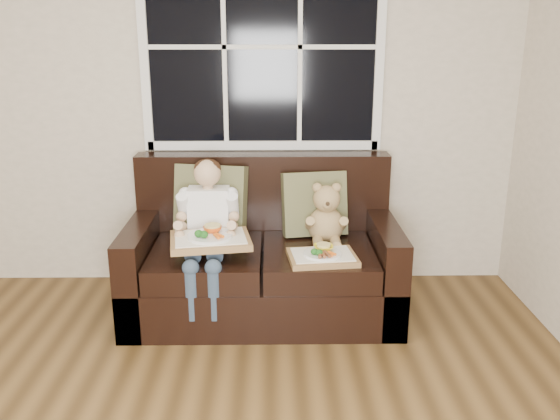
{
  "coord_description": "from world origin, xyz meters",
  "views": [
    {
      "loc": [
        0.56,
        -1.57,
        1.76
      ],
      "look_at": [
        0.61,
        1.85,
        0.72
      ],
      "focal_mm": 38.0,
      "sensor_mm": 36.0,
      "label": 1
    }
  ],
  "objects_px": {
    "loveseat": "(263,262)",
    "tray_left": "(210,239)",
    "child": "(207,220)",
    "teddy_bear": "(326,218)",
    "tray_right": "(322,256)"
  },
  "relations": [
    {
      "from": "tray_right",
      "to": "loveseat",
      "type": "bearing_deg",
      "value": 131.79
    },
    {
      "from": "teddy_bear",
      "to": "tray_right",
      "type": "xyz_separation_m",
      "value": [
        -0.05,
        -0.33,
        -0.13
      ]
    },
    {
      "from": "child",
      "to": "tray_left",
      "type": "xyz_separation_m",
      "value": [
        0.03,
        -0.17,
        -0.06
      ]
    },
    {
      "from": "loveseat",
      "to": "tray_left",
      "type": "height_order",
      "value": "loveseat"
    },
    {
      "from": "loveseat",
      "to": "child",
      "type": "bearing_deg",
      "value": -160.69
    },
    {
      "from": "loveseat",
      "to": "tray_left",
      "type": "xyz_separation_m",
      "value": [
        -0.3,
        -0.29,
        0.27
      ]
    },
    {
      "from": "tray_left",
      "to": "tray_right",
      "type": "height_order",
      "value": "tray_left"
    },
    {
      "from": "loveseat",
      "to": "teddy_bear",
      "type": "height_order",
      "value": "loveseat"
    },
    {
      "from": "loveseat",
      "to": "tray_left",
      "type": "bearing_deg",
      "value": -136.27
    },
    {
      "from": "loveseat",
      "to": "tray_left",
      "type": "distance_m",
      "value": 0.5
    },
    {
      "from": "tray_right",
      "to": "tray_left",
      "type": "bearing_deg",
      "value": 171.06
    },
    {
      "from": "teddy_bear",
      "to": "tray_left",
      "type": "xyz_separation_m",
      "value": [
        -0.71,
        -0.3,
        -0.03
      ]
    },
    {
      "from": "child",
      "to": "loveseat",
      "type": "bearing_deg",
      "value": 19.31
    },
    {
      "from": "teddy_bear",
      "to": "tray_right",
      "type": "bearing_deg",
      "value": -97.32
    },
    {
      "from": "loveseat",
      "to": "tray_left",
      "type": "relative_size",
      "value": 3.29
    }
  ]
}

